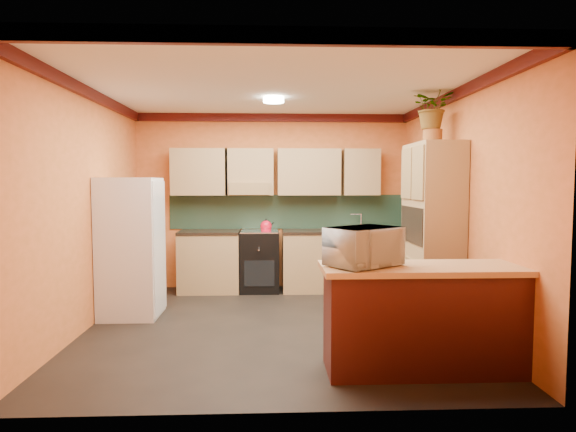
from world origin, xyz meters
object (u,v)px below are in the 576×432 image
(fridge, at_px, (131,247))
(microwave, at_px, (364,247))
(base_cabinets_back, at_px, (301,262))
(stove, at_px, (260,261))
(pantry, at_px, (432,233))
(breakfast_bar, at_px, (430,321))

(fridge, height_order, microwave, fridge)
(base_cabinets_back, height_order, fridge, fridge)
(stove, relative_size, microwave, 1.51)
(stove, bearing_deg, microwave, -73.40)
(stove, xyz_separation_m, pantry, (2.05, -1.69, 0.59))
(microwave, bearing_deg, fridge, 107.09)
(stove, relative_size, pantry, 0.43)
(stove, xyz_separation_m, microwave, (0.95, -3.18, 0.64))
(breakfast_bar, distance_m, microwave, 0.88)
(stove, bearing_deg, fridge, -139.41)
(stove, height_order, breakfast_bar, stove)
(base_cabinets_back, height_order, breakfast_bar, same)
(breakfast_bar, bearing_deg, pantry, 70.89)
(breakfast_bar, bearing_deg, fridge, 148.95)
(fridge, height_order, breakfast_bar, fridge)
(stove, bearing_deg, breakfast_bar, -64.21)
(pantry, bearing_deg, microwave, -126.58)
(base_cabinets_back, relative_size, microwave, 6.06)
(stove, bearing_deg, pantry, -39.51)
(base_cabinets_back, relative_size, fridge, 2.15)
(pantry, height_order, microwave, pantry)
(stove, xyz_separation_m, fridge, (-1.55, -1.33, 0.39))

